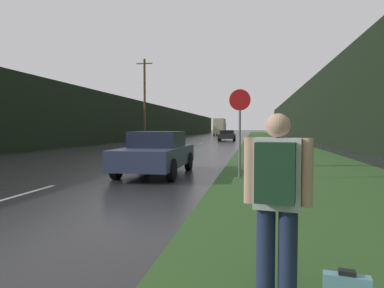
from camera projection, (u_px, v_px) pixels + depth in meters
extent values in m
cube|color=#2D5123|center=(270.00, 142.00, 38.91)|extent=(6.00, 240.00, 0.02)
cube|color=silver|center=(16.00, 196.00, 7.89)|extent=(0.12, 3.00, 0.01)
cube|color=silver|center=(127.00, 164.00, 14.77)|extent=(0.12, 3.00, 0.01)
cube|color=silver|center=(167.00, 153.00, 21.65)|extent=(0.12, 3.00, 0.01)
cube|color=silver|center=(188.00, 147.00, 28.53)|extent=(0.12, 3.00, 0.01)
cube|color=silver|center=(201.00, 143.00, 35.41)|extent=(0.12, 3.00, 0.01)
cube|color=black|center=(149.00, 122.00, 51.73)|extent=(2.00, 140.00, 5.18)
cube|color=black|center=(311.00, 112.00, 47.50)|extent=(2.00, 140.00, 7.68)
cylinder|color=#4C3823|center=(145.00, 101.00, 37.34)|extent=(0.24, 0.24, 9.11)
cube|color=#4C3823|center=(144.00, 64.00, 37.15)|extent=(1.80, 0.10, 0.10)
cylinder|color=slate|center=(240.00, 145.00, 10.47)|extent=(0.07, 0.07, 2.11)
cylinder|color=#B71414|center=(240.00, 100.00, 10.41)|extent=(0.65, 0.02, 0.65)
cylinder|color=#1E2847|center=(266.00, 255.00, 3.05)|extent=(0.17, 0.17, 0.86)
cylinder|color=#1E2847|center=(288.00, 258.00, 2.99)|extent=(0.17, 0.17, 0.86)
cube|color=silver|center=(278.00, 173.00, 2.99)|extent=(0.43, 0.28, 0.62)
sphere|color=tan|center=(278.00, 126.00, 2.97)|extent=(0.21, 0.21, 0.21)
cylinder|color=tan|center=(249.00, 170.00, 3.07)|extent=(0.10, 0.10, 0.59)
cylinder|color=tan|center=(307.00, 173.00, 2.91)|extent=(0.10, 0.10, 0.59)
cube|color=#193823|center=(275.00, 173.00, 2.80)|extent=(0.34, 0.23, 0.50)
cube|color=black|center=(347.00, 273.00, 2.79)|extent=(0.14, 0.09, 0.04)
cube|color=#2D3856|center=(156.00, 156.00, 11.60)|extent=(1.83, 4.38, 0.63)
cube|color=#1B2134|center=(158.00, 139.00, 11.79)|extent=(1.56, 1.97, 0.53)
cylinder|color=black|center=(172.00, 170.00, 10.13)|extent=(0.20, 0.67, 0.67)
cylinder|color=black|center=(116.00, 169.00, 10.43)|extent=(0.20, 0.67, 0.67)
cylinder|color=black|center=(189.00, 161.00, 12.80)|extent=(0.20, 0.67, 0.67)
cylinder|color=black|center=(144.00, 160.00, 13.10)|extent=(0.20, 0.67, 0.67)
cube|color=black|center=(227.00, 136.00, 42.67)|extent=(1.91, 4.05, 0.58)
cube|color=black|center=(227.00, 132.00, 42.84)|extent=(1.63, 1.82, 0.44)
cylinder|color=black|center=(234.00, 139.00, 41.28)|extent=(0.20, 0.66, 0.66)
cylinder|color=black|center=(219.00, 138.00, 41.60)|extent=(0.20, 0.66, 0.66)
cylinder|color=black|center=(235.00, 138.00, 43.75)|extent=(0.20, 0.66, 0.66)
cylinder|color=black|center=(221.00, 138.00, 44.07)|extent=(0.20, 0.66, 0.66)
cube|color=#6E684F|center=(221.00, 128.00, 80.91)|extent=(2.15, 2.58, 2.49)
cube|color=tan|center=(220.00, 126.00, 76.81)|extent=(2.26, 5.73, 3.32)
cylinder|color=black|center=(217.00, 133.00, 80.90)|extent=(0.28, 0.90, 0.90)
cylinder|color=black|center=(226.00, 133.00, 80.52)|extent=(0.28, 0.90, 0.90)
cylinder|color=black|center=(214.00, 133.00, 75.66)|extent=(0.28, 0.90, 0.90)
cylinder|color=black|center=(224.00, 133.00, 75.28)|extent=(0.28, 0.90, 0.90)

